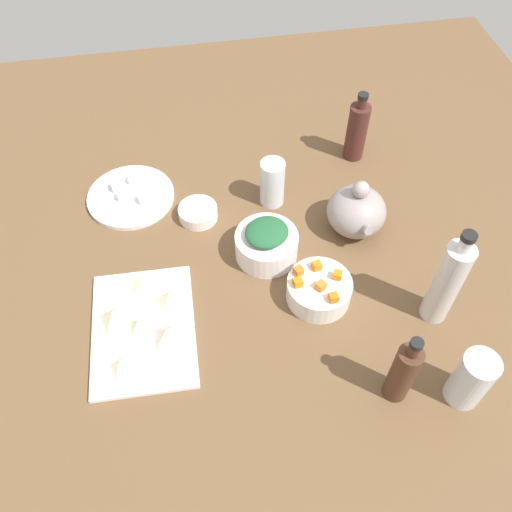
{
  "coord_description": "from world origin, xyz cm",
  "views": [
    {
      "loc": [
        72.01,
        -12.87,
        102.9
      ],
      "look_at": [
        0.0,
        0.0,
        8.0
      ],
      "focal_mm": 38.17,
      "sensor_mm": 36.0,
      "label": 1
    }
  ],
  "objects_px": {
    "cutting_board": "(144,329)",
    "bowl_small_side": "(198,213)",
    "bowl_carrots": "(319,290)",
    "bottle_1": "(357,131)",
    "bottle_0": "(447,282)",
    "bowl_greens": "(266,245)",
    "teapot": "(357,211)",
    "bottle_2": "(403,372)",
    "drinking_glass_1": "(471,379)",
    "drinking_glass_0": "(272,183)",
    "plate_tofu": "(131,197)"
  },
  "relations": [
    {
      "from": "cutting_board",
      "to": "bowl_small_side",
      "type": "relative_size",
      "value": 3.1
    },
    {
      "from": "bowl_small_side",
      "to": "bowl_carrots",
      "type": "bearing_deg",
      "value": 39.56
    },
    {
      "from": "bowl_carrots",
      "to": "bottle_1",
      "type": "xyz_separation_m",
      "value": [
        -0.43,
        0.2,
        0.06
      ]
    },
    {
      "from": "cutting_board",
      "to": "bowl_carrots",
      "type": "relative_size",
      "value": 2.1
    },
    {
      "from": "bowl_carrots",
      "to": "bowl_small_side",
      "type": "height_order",
      "value": "bowl_carrots"
    },
    {
      "from": "bottle_1",
      "to": "bottle_0",
      "type": "bearing_deg",
      "value": 3.2
    },
    {
      "from": "cutting_board",
      "to": "bowl_greens",
      "type": "height_order",
      "value": "bowl_greens"
    },
    {
      "from": "teapot",
      "to": "bottle_2",
      "type": "distance_m",
      "value": 0.42
    },
    {
      "from": "cutting_board",
      "to": "drinking_glass_1",
      "type": "distance_m",
      "value": 0.65
    },
    {
      "from": "bowl_carrots",
      "to": "cutting_board",
      "type": "bearing_deg",
      "value": -87.45
    },
    {
      "from": "bottle_1",
      "to": "bowl_greens",
      "type": "bearing_deg",
      "value": -45.11
    },
    {
      "from": "bowl_greens",
      "to": "drinking_glass_0",
      "type": "height_order",
      "value": "drinking_glass_0"
    },
    {
      "from": "drinking_glass_0",
      "to": "bottle_0",
      "type": "bearing_deg",
      "value": 35.67
    },
    {
      "from": "bowl_greens",
      "to": "drinking_glass_1",
      "type": "bearing_deg",
      "value": 37.12
    },
    {
      "from": "plate_tofu",
      "to": "bowl_carrots",
      "type": "xyz_separation_m",
      "value": [
        0.37,
        0.39,
        0.02
      ]
    },
    {
      "from": "bowl_greens",
      "to": "drinking_glass_1",
      "type": "height_order",
      "value": "drinking_glass_1"
    },
    {
      "from": "bowl_carrots",
      "to": "bottle_2",
      "type": "height_order",
      "value": "bottle_2"
    },
    {
      "from": "drinking_glass_0",
      "to": "bowl_small_side",
      "type": "bearing_deg",
      "value": -83.09
    },
    {
      "from": "teapot",
      "to": "bottle_0",
      "type": "xyz_separation_m",
      "value": [
        0.26,
        0.1,
        0.06
      ]
    },
    {
      "from": "bowl_small_side",
      "to": "drinking_glass_0",
      "type": "height_order",
      "value": "drinking_glass_0"
    },
    {
      "from": "bowl_carrots",
      "to": "drinking_glass_1",
      "type": "distance_m",
      "value": 0.35
    },
    {
      "from": "cutting_board",
      "to": "plate_tofu",
      "type": "xyz_separation_m",
      "value": [
        -0.39,
        -0.01,
        0.0
      ]
    },
    {
      "from": "bottle_0",
      "to": "bottle_1",
      "type": "height_order",
      "value": "bottle_0"
    },
    {
      "from": "bottle_0",
      "to": "drinking_glass_1",
      "type": "distance_m",
      "value": 0.19
    },
    {
      "from": "bowl_carrots",
      "to": "drinking_glass_0",
      "type": "distance_m",
      "value": 0.31
    },
    {
      "from": "bowl_small_side",
      "to": "bottle_2",
      "type": "bearing_deg",
      "value": 31.91
    },
    {
      "from": "cutting_board",
      "to": "bottle_2",
      "type": "bearing_deg",
      "value": 64.77
    },
    {
      "from": "teapot",
      "to": "drinking_glass_1",
      "type": "relative_size",
      "value": 1.16
    },
    {
      "from": "plate_tofu",
      "to": "bottle_0",
      "type": "relative_size",
      "value": 0.83
    },
    {
      "from": "bowl_small_side",
      "to": "bowl_greens",
      "type": "bearing_deg",
      "value": 44.9
    },
    {
      "from": "teapot",
      "to": "plate_tofu",
      "type": "bearing_deg",
      "value": -110.13
    },
    {
      "from": "bottle_2",
      "to": "drinking_glass_0",
      "type": "bearing_deg",
      "value": -165.94
    },
    {
      "from": "bottle_1",
      "to": "bottle_2",
      "type": "bearing_deg",
      "value": -9.51
    },
    {
      "from": "plate_tofu",
      "to": "drinking_glass_0",
      "type": "xyz_separation_m",
      "value": [
        0.07,
        0.35,
        0.06
      ]
    },
    {
      "from": "bowl_small_side",
      "to": "bottle_0",
      "type": "bearing_deg",
      "value": 52.03
    },
    {
      "from": "cutting_board",
      "to": "plate_tofu",
      "type": "distance_m",
      "value": 0.39
    },
    {
      "from": "bowl_greens",
      "to": "bottle_1",
      "type": "bearing_deg",
      "value": 134.89
    },
    {
      "from": "plate_tofu",
      "to": "bottle_0",
      "type": "distance_m",
      "value": 0.78
    },
    {
      "from": "drinking_glass_0",
      "to": "bowl_greens",
      "type": "bearing_deg",
      "value": -15.39
    },
    {
      "from": "bowl_carrots",
      "to": "teapot",
      "type": "distance_m",
      "value": 0.23
    },
    {
      "from": "bowl_greens",
      "to": "bottle_2",
      "type": "relative_size",
      "value": 0.73
    },
    {
      "from": "bowl_greens",
      "to": "bottle_1",
      "type": "relative_size",
      "value": 0.73
    },
    {
      "from": "bowl_small_side",
      "to": "teapot",
      "type": "xyz_separation_m",
      "value": [
        0.1,
        0.36,
        0.04
      ]
    },
    {
      "from": "teapot",
      "to": "drinking_glass_1",
      "type": "xyz_separation_m",
      "value": [
        0.45,
        0.08,
        0.01
      ]
    },
    {
      "from": "plate_tofu",
      "to": "bowl_greens",
      "type": "relative_size",
      "value": 1.51
    },
    {
      "from": "bottle_0",
      "to": "bottle_1",
      "type": "bearing_deg",
      "value": -176.8
    },
    {
      "from": "bowl_carrots",
      "to": "bottle_1",
      "type": "height_order",
      "value": "bottle_1"
    },
    {
      "from": "cutting_board",
      "to": "bowl_greens",
      "type": "xyz_separation_m",
      "value": [
        -0.15,
        0.29,
        0.03
      ]
    },
    {
      "from": "bowl_carrots",
      "to": "bottle_0",
      "type": "distance_m",
      "value": 0.26
    },
    {
      "from": "bottle_2",
      "to": "drinking_glass_0",
      "type": "distance_m",
      "value": 0.56
    }
  ]
}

